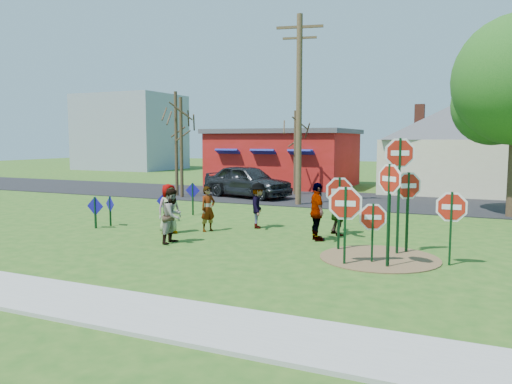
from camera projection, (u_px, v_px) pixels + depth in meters
ground at (245, 238)px, 16.20m from camera, size 120.00×120.00×0.00m
sidewalk at (86, 303)px, 9.66m from camera, size 22.00×1.80×0.08m
road at (337, 199)px, 26.64m from camera, size 120.00×7.50×0.04m
dirt_patch at (379, 258)px, 13.46m from camera, size 3.20×3.20×0.03m
red_building at (284, 158)px, 34.56m from camera, size 9.40×7.69×3.90m
cream_house at (455, 144)px, 30.00m from camera, size 9.40×9.40×6.50m
distant_building at (131, 132)px, 54.38m from camera, size 10.00×8.00×8.00m
stop_sign_a at (345, 209)px, 12.66m from camera, size 1.14×0.27×2.17m
stop_sign_b at (399, 166)px, 13.71m from camera, size 1.06×0.43×3.40m
stop_sign_c at (389, 191)px, 12.32m from camera, size 0.85×0.58×2.74m
stop_sign_d at (408, 192)px, 14.00m from camera, size 0.87×0.61×2.43m
stop_sign_e at (373, 221)px, 12.89m from camera, size 0.93×0.29×1.69m
stop_sign_f at (451, 211)px, 12.61m from camera, size 1.05×0.07×2.03m
stop_sign_g at (339, 197)px, 14.35m from camera, size 0.94×0.57×2.27m
blue_diamond_a at (95, 209)px, 17.98m from camera, size 0.69×0.07×1.16m
blue_diamond_b at (110, 208)px, 18.48m from camera, size 0.56×0.24×1.12m
blue_diamond_c at (164, 204)px, 19.38m from camera, size 0.62×0.13×1.13m
blue_diamond_d at (193, 195)px, 21.12m from camera, size 0.66×0.07×1.39m
person_a at (169, 209)px, 17.02m from camera, size 0.86×0.99×1.70m
person_b at (208, 209)px, 17.39m from camera, size 0.59×0.68×1.58m
person_c at (173, 216)px, 15.42m from camera, size 0.67×0.85×1.70m
person_d at (258, 206)px, 18.01m from camera, size 0.94×1.21×1.65m
person_e at (317, 212)px, 15.76m from camera, size 0.97×1.15×1.85m
person_f at (338, 209)px, 16.76m from camera, size 1.40×1.61×1.76m
suv at (247, 181)px, 27.45m from camera, size 5.60×3.45×1.78m
utility_pole at (299, 106)px, 23.98m from camera, size 2.21×0.58×9.12m
bare_tree_west at (176, 129)px, 27.97m from camera, size 1.80×1.80×5.88m
bare_tree_east at (295, 141)px, 28.66m from camera, size 1.80×1.80×4.86m
bare_tree_mid at (181, 133)px, 27.22m from camera, size 1.80×1.80×5.49m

